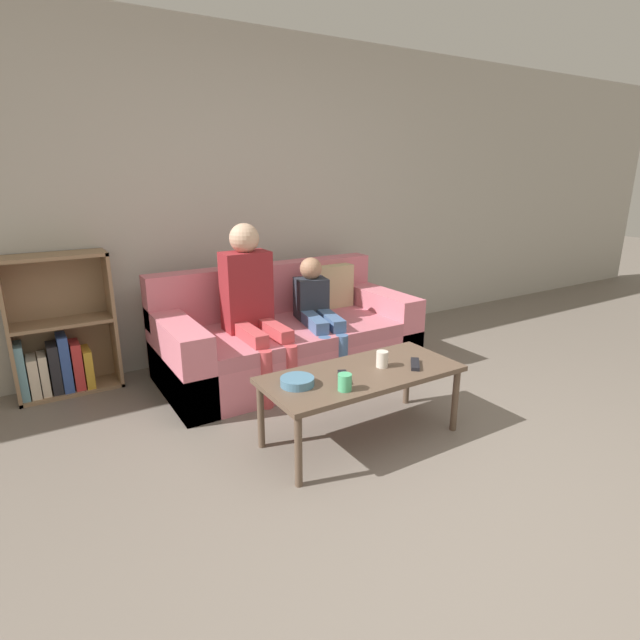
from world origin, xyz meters
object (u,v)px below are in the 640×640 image
Objects in this scene: bookshelf at (59,341)px; cup_near at (345,382)px; tv_remote_0 at (415,364)px; person_adult at (251,296)px; snack_bowl at (297,381)px; tv_remote_1 at (343,377)px; couch at (287,338)px; coffee_table at (362,378)px; cup_far at (382,359)px; person_child at (317,310)px.

bookshelf reaches higher than cup_near.
person_adult is at bearing 154.52° from tv_remote_0.
person_adult is 1.09m from snack_bowl.
bookshelf is 1.92m from snack_bowl.
tv_remote_1 is (0.05, -1.10, -0.23)m from person_adult.
person_adult is (-0.33, -0.09, 0.40)m from couch.
tv_remote_0 is (0.19, -1.25, 0.17)m from couch.
snack_bowl is (-0.54, -1.13, 0.18)m from couch.
snack_bowl is (-0.41, 0.03, 0.06)m from coffee_table.
tv_remote_0 is at bearing 20.79° from tv_remote_1.
coffee_table is at bearing -49.52° from bookshelf.
person_adult is at bearing -165.38° from couch.
couch reaches higher than cup_far.
coffee_table is 12.88× the size of cup_near.
person_adult is at bearing 78.77° from snack_bowl.
bookshelf is 2.17m from cup_near.
bookshelf reaches higher than tv_remote_1.
bookshelf is at bearing 123.28° from cup_near.
snack_bowl reaches higher than tv_remote_1.
person_adult is at bearing 107.79° from cup_far.
person_child is 1.29m from cup_near.
cup_near reaches higher than tv_remote_1.
coffee_table is 0.17m from cup_far.
coffee_table is at bearing -4.07° from snack_bowl.
tv_remote_1 is at bearing 58.63° from cup_near.
person_adult reaches higher than coffee_table.
person_child is 1.03m from cup_far.
cup_near is 0.40m from cup_far.
tv_remote_0 is 0.88× the size of snack_bowl.
cup_far is at bearing -89.22° from couch.
cup_far is at bearing -46.77° from bookshelf.
tv_remote_1 is at bearing -13.21° from snack_bowl.
coffee_table is 6.37× the size of snack_bowl.
person_adult is 13.01× the size of cup_near.
person_child is 5.51× the size of tv_remote_0.
couch reaches higher than cup_near.
person_adult is (1.22, -0.59, 0.29)m from bookshelf.
cup_near reaches higher than tv_remote_0.
bookshelf is at bearing 130.48° from coffee_table.
person_adult is 1.33× the size of person_child.
coffee_table is 0.29m from cup_near.
bookshelf reaches higher than cup_far.
snack_bowl is at bearing -114.16° from person_child.
person_child is 1.15m from tv_remote_1.
snack_bowl is (-0.55, 0.03, -0.03)m from cup_far.
tv_remote_1 is 0.26m from snack_bowl.
person_child is (0.19, -0.14, 0.24)m from couch.
tv_remote_0 is (0.54, 0.06, -0.03)m from cup_near.
person_child reaches higher than tv_remote_1.
cup_near is (-0.03, -1.23, -0.20)m from person_adult.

